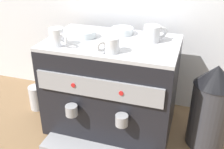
{
  "coord_description": "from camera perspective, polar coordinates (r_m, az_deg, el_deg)",
  "views": [
    {
      "loc": [
        0.37,
        -1.13,
        0.9
      ],
      "look_at": [
        0.0,
        0.0,
        0.3
      ],
      "focal_mm": 42.82,
      "sensor_mm": 36.0,
      "label": 1
    }
  ],
  "objects": [
    {
      "name": "ground_plane",
      "position": [
        1.49,
        0.0,
        -10.21
      ],
      "size": [
        4.0,
        4.0,
        0.0
      ],
      "primitive_type": "plane",
      "color": "brown"
    },
    {
      "name": "tiled_backsplash_wall",
      "position": [
        1.51,
        3.69,
        14.91
      ],
      "size": [
        2.8,
        0.03,
        1.17
      ],
      "primitive_type": "cube",
      "color": "silver",
      "rests_on": "ground_plane"
    },
    {
      "name": "espresso_machine",
      "position": [
        1.36,
        -0.06,
        -2.4
      ],
      "size": [
        0.63,
        0.51,
        0.47
      ],
      "color": "black",
      "rests_on": "ground_plane"
    },
    {
      "name": "ceramic_cup_0",
      "position": [
        1.22,
        -11.6,
        7.85
      ],
      "size": [
        0.1,
        0.07,
        0.08
      ],
      "color": "white",
      "rests_on": "espresso_machine"
    },
    {
      "name": "ceramic_cup_1",
      "position": [
        1.26,
        8.68,
        8.65
      ],
      "size": [
        0.11,
        0.09,
        0.08
      ],
      "color": "white",
      "rests_on": "espresso_machine"
    },
    {
      "name": "ceramic_cup_2",
      "position": [
        1.12,
        -0.26,
        6.3
      ],
      "size": [
        0.09,
        0.08,
        0.07
      ],
      "color": "white",
      "rests_on": "espresso_machine"
    },
    {
      "name": "ceramic_bowl_0",
      "position": [
        1.36,
        2.21,
        9.26
      ],
      "size": [
        0.11,
        0.11,
        0.03
      ],
      "color": "silver",
      "rests_on": "espresso_machine"
    },
    {
      "name": "ceramic_bowl_1",
      "position": [
        1.32,
        -5.8,
        8.57
      ],
      "size": [
        0.11,
        0.11,
        0.03
      ],
      "color": "silver",
      "rests_on": "espresso_machine"
    },
    {
      "name": "coffee_grinder",
      "position": [
        1.32,
        20.34,
        -6.36
      ],
      "size": [
        0.19,
        0.19,
        0.42
      ],
      "color": "#333338",
      "rests_on": "ground_plane"
    },
    {
      "name": "milk_pitcher",
      "position": [
        1.63,
        -15.83,
        -4.81
      ],
      "size": [
        0.08,
        0.08,
        0.14
      ],
      "primitive_type": "cylinder",
      "color": "#B7B7BC",
      "rests_on": "ground_plane"
    }
  ]
}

